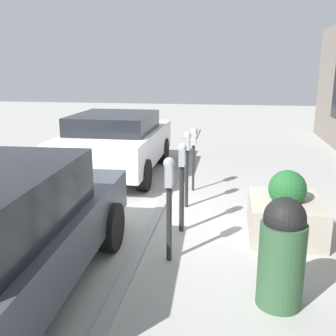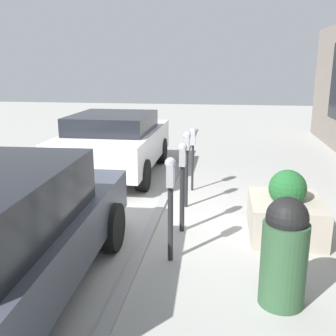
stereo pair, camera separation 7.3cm
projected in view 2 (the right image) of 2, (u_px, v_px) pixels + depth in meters
The scene contains 9 objects.
ground_plane at pixel (161, 216), 6.84m from camera, with size 40.00×40.00×0.00m, color #999993.
curb_strip at pixel (156, 215), 6.84m from camera, with size 19.00×0.16×0.04m.
parking_meter_nearest at pixel (170, 192), 5.07m from camera, with size 0.18×0.15×1.42m.
parking_meter_second at pixel (182, 175), 6.01m from camera, with size 0.17×0.14×1.42m.
parking_meter_middle at pixel (187, 155), 7.05m from camera, with size 0.17×0.14×1.41m.
parking_meter_fourth at pixel (193, 143), 8.00m from camera, with size 0.18×0.16×1.33m.
planter_box at pixel (286, 212), 5.99m from camera, with size 1.22×1.07×1.04m.
parked_car_middle at pixel (115, 142), 9.32m from camera, with size 3.94×2.07×1.46m.
trash_bin at pixel (284, 252), 4.20m from camera, with size 0.50×0.50×1.23m.
Camera 2 is at (-6.32, -1.02, 2.56)m, focal length 42.00 mm.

